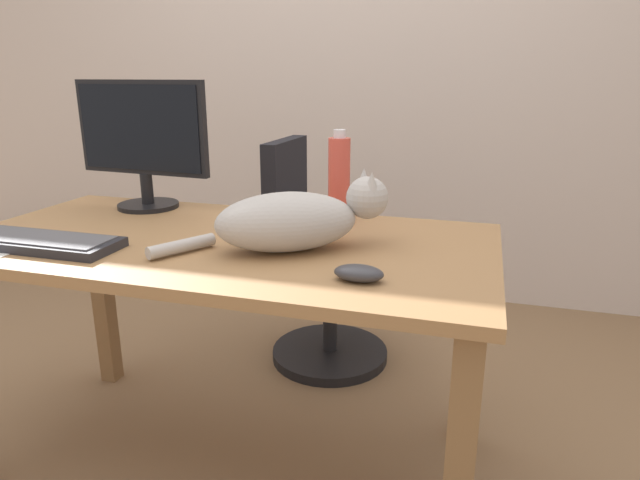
{
  "coord_description": "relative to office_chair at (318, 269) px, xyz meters",
  "views": [
    {
      "loc": [
        0.67,
        -1.31,
        1.15
      ],
      "look_at": [
        0.32,
        -0.13,
        0.78
      ],
      "focal_mm": 30.91,
      "sensor_mm": 36.0,
      "label": 1
    }
  ],
  "objects": [
    {
      "name": "computer_mouse",
      "position": [
        0.37,
        -0.93,
        0.35
      ],
      "size": [
        0.11,
        0.06,
        0.04
      ],
      "primitive_type": "ellipsoid",
      "color": "#333338",
      "rests_on": "desk"
    },
    {
      "name": "monitor",
      "position": [
        -0.46,
        -0.46,
        0.56
      ],
      "size": [
        0.48,
        0.2,
        0.42
      ],
      "color": "black",
      "rests_on": "desk"
    },
    {
      "name": "cat",
      "position": [
        0.17,
        -0.75,
        0.41
      ],
      "size": [
        0.54,
        0.36,
        0.2
      ],
      "color": "#B2ADA8",
      "rests_on": "desk"
    },
    {
      "name": "water_bottle",
      "position": [
        0.2,
        -0.45,
        0.46
      ],
      "size": [
        0.07,
        0.07,
        0.28
      ],
      "color": "#D84C3D",
      "rests_on": "desk"
    },
    {
      "name": "back_wall",
      "position": [
        -0.06,
        0.85,
        0.91
      ],
      "size": [
        6.0,
        0.04,
        2.6
      ],
      "primitive_type": "cube",
      "color": "beige",
      "rests_on": "ground_plane"
    },
    {
      "name": "keyboard",
      "position": [
        -0.48,
        -0.92,
        0.35
      ],
      "size": [
        0.44,
        0.15,
        0.03
      ],
      "color": "#232328",
      "rests_on": "desk"
    },
    {
      "name": "ground_plane",
      "position": [
        -0.06,
        -0.72,
        -0.39
      ],
      "size": [
        8.0,
        8.0,
        0.0
      ],
      "primitive_type": "plane",
      "color": "#846647"
    },
    {
      "name": "desk",
      "position": [
        -0.06,
        -0.72,
        0.23
      ],
      "size": [
        1.46,
        0.74,
        0.72
      ],
      "color": "#9E7247",
      "rests_on": "ground_plane"
    },
    {
      "name": "office_chair",
      "position": [
        0.0,
        0.0,
        0.0
      ],
      "size": [
        0.48,
        0.48,
        0.91
      ],
      "color": "black",
      "rests_on": "ground_plane"
    }
  ]
}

